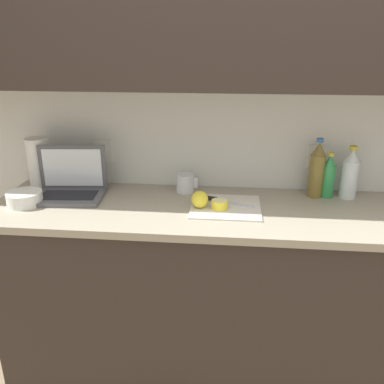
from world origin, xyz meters
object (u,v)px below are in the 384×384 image
at_px(laptop, 71,185).
at_px(lemon_whole_beside, 200,199).
at_px(lemon_half_cut, 220,204).
at_px(paper_towel_roll, 39,163).
at_px(measuring_cup, 185,183).
at_px(bowl_white, 25,198).
at_px(knife, 217,200).
at_px(bottle_oil_tall, 328,177).
at_px(cutting_board, 226,207).
at_px(bottle_water_clear, 317,170).
at_px(bottle_green_soda, 350,174).

distance_m(laptop, lemon_whole_beside, 0.66).
height_order(lemon_half_cut, paper_towel_roll, paper_towel_roll).
height_order(lemon_whole_beside, measuring_cup, measuring_cup).
bearing_deg(bowl_white, measuring_cup, 18.23).
bearing_deg(knife, bottle_oil_tall, 32.47).
xyz_separation_m(cutting_board, paper_towel_roll, (-0.97, 0.19, 0.13)).
relative_size(knife, bottle_oil_tall, 1.16).
height_order(knife, bowl_white, bowl_white).
relative_size(laptop, bottle_water_clear, 1.20).
bearing_deg(cutting_board, bottle_green_soda, 17.95).
height_order(laptop, measuring_cup, laptop).
relative_size(cutting_board, lemon_whole_beside, 4.08).
relative_size(laptop, lemon_half_cut, 4.55).
height_order(measuring_cup, paper_towel_roll, paper_towel_roll).
bearing_deg(knife, paper_towel_roll, -170.50).
relative_size(cutting_board, lemon_half_cut, 4.15).
distance_m(cutting_board, measuring_cup, 0.29).
distance_m(measuring_cup, paper_towel_roll, 0.77).
bearing_deg(bottle_water_clear, cutting_board, -156.16).
distance_m(cutting_board, lemon_half_cut, 0.05).
xyz_separation_m(laptop, measuring_cup, (0.56, 0.11, -0.01)).
xyz_separation_m(knife, measuring_cup, (-0.17, 0.14, 0.03)).
xyz_separation_m(bottle_green_soda, paper_towel_roll, (-1.57, -0.00, 0.01)).
xyz_separation_m(lemon_whole_beside, paper_towel_roll, (-0.85, 0.22, 0.08)).
bearing_deg(paper_towel_roll, knife, -8.27).
bearing_deg(lemon_whole_beside, cutting_board, 13.21).
bearing_deg(cutting_board, bottle_water_clear, 23.84).
xyz_separation_m(cutting_board, bottle_green_soda, (0.59, 0.19, 0.11)).
xyz_separation_m(laptop, lemon_whole_beside, (0.65, -0.10, -0.01)).
bearing_deg(lemon_half_cut, bottle_green_soda, 19.73).
bearing_deg(paper_towel_roll, lemon_half_cut, -12.99).
bearing_deg(bowl_white, lemon_half_cut, 1.45).
distance_m(bottle_oil_tall, bowl_white, 1.46).
bearing_deg(bottle_oil_tall, knife, -165.30).
height_order(laptop, bottle_water_clear, bottle_water_clear).
bearing_deg(bowl_white, bottle_water_clear, 10.10).
bearing_deg(laptop, bottle_oil_tall, -0.01).
xyz_separation_m(laptop, bottle_water_clear, (1.20, 0.12, 0.08)).
height_order(cutting_board, lemon_whole_beside, lemon_whole_beside).
height_order(laptop, bottle_green_soda, bottle_green_soda).
bearing_deg(cutting_board, bowl_white, -176.75).
distance_m(knife, paper_towel_roll, 0.95).
relative_size(lemon_half_cut, bottle_oil_tall, 0.34).
height_order(cutting_board, knife, knife).
bearing_deg(bottle_green_soda, measuring_cup, -179.72).
xyz_separation_m(lemon_whole_beside, bottle_green_soda, (0.71, 0.22, 0.07)).
relative_size(lemon_half_cut, bottle_water_clear, 0.26).
relative_size(laptop, measuring_cup, 3.20).
relative_size(lemon_half_cut, paper_towel_roll, 0.29).
relative_size(lemon_half_cut, measuring_cup, 0.70).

